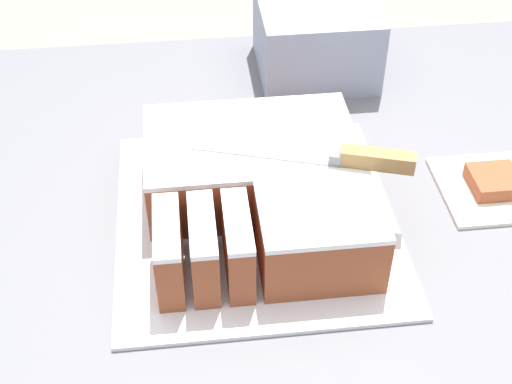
{
  "coord_description": "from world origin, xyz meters",
  "views": [
    {
      "loc": [
        -0.09,
        -0.64,
        1.6
      ],
      "look_at": [
        -0.01,
        0.05,
        1.0
      ],
      "focal_mm": 50.0,
      "sensor_mm": 36.0,
      "label": 1
    }
  ],
  "objects_px": {
    "cake": "(260,189)",
    "knife": "(352,158)",
    "storage_box": "(316,38)",
    "cake_board": "(256,219)",
    "brownie": "(494,181)"
  },
  "relations": [
    {
      "from": "knife",
      "to": "cake",
      "type": "bearing_deg",
      "value": 9.85
    },
    {
      "from": "knife",
      "to": "storage_box",
      "type": "height_order",
      "value": "storage_box"
    },
    {
      "from": "cake_board",
      "to": "knife",
      "type": "bearing_deg",
      "value": -4.66
    },
    {
      "from": "cake_board",
      "to": "knife",
      "type": "relative_size",
      "value": 1.42
    },
    {
      "from": "cake_board",
      "to": "storage_box",
      "type": "relative_size",
      "value": 2.01
    },
    {
      "from": "cake_board",
      "to": "storage_box",
      "type": "height_order",
      "value": "storage_box"
    },
    {
      "from": "cake_board",
      "to": "cake",
      "type": "xyz_separation_m",
      "value": [
        0.01,
        0.01,
        0.05
      ]
    },
    {
      "from": "storage_box",
      "to": "cake_board",
      "type": "bearing_deg",
      "value": -111.39
    },
    {
      "from": "storage_box",
      "to": "knife",
      "type": "bearing_deg",
      "value": -93.78
    },
    {
      "from": "cake",
      "to": "brownie",
      "type": "relative_size",
      "value": 4.56
    },
    {
      "from": "cake_board",
      "to": "storage_box",
      "type": "distance_m",
      "value": 0.4
    },
    {
      "from": "cake_board",
      "to": "brownie",
      "type": "bearing_deg",
      "value": 4.07
    },
    {
      "from": "cake_board",
      "to": "brownie",
      "type": "xyz_separation_m",
      "value": [
        0.34,
        0.02,
        0.01
      ]
    },
    {
      "from": "cake_board",
      "to": "storage_box",
      "type": "bearing_deg",
      "value": 68.61
    },
    {
      "from": "cake",
      "to": "knife",
      "type": "bearing_deg",
      "value": -7.81
    }
  ]
}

